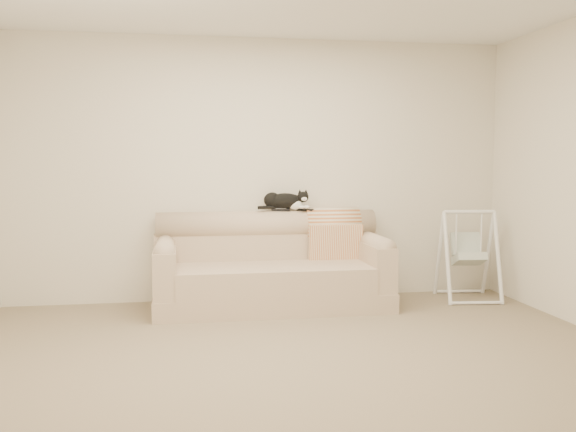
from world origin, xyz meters
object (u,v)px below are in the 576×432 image
object	(u,v)px
remote_b	(305,210)
tuxedo_cat	(285,201)
remote_a	(281,210)
sofa	(271,270)
baby_swing	(468,254)

from	to	relation	value
remote_b	tuxedo_cat	distance (m)	0.22
remote_b	tuxedo_cat	size ratio (longest dim) A/B	0.31
remote_a	sofa	bearing A→B (deg)	-119.10
sofa	tuxedo_cat	xyz separation A→B (m)	(0.18, 0.25, 0.65)
sofa	tuxedo_cat	bearing A→B (deg)	54.65
sofa	tuxedo_cat	world-z (taller)	tuxedo_cat
sofa	baby_swing	xyz separation A→B (m)	(2.00, -0.01, 0.10)
tuxedo_cat	sofa	bearing A→B (deg)	-125.35
sofa	baby_swing	distance (m)	2.01
tuxedo_cat	baby_swing	xyz separation A→B (m)	(1.83, -0.26, -0.55)
sofa	remote_a	bearing A→B (deg)	60.90
sofa	remote_b	world-z (taller)	remote_b
remote_b	baby_swing	xyz separation A→B (m)	(1.63, -0.24, -0.46)
sofa	remote_b	bearing A→B (deg)	31.16
remote_a	remote_b	bearing A→B (deg)	-2.95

